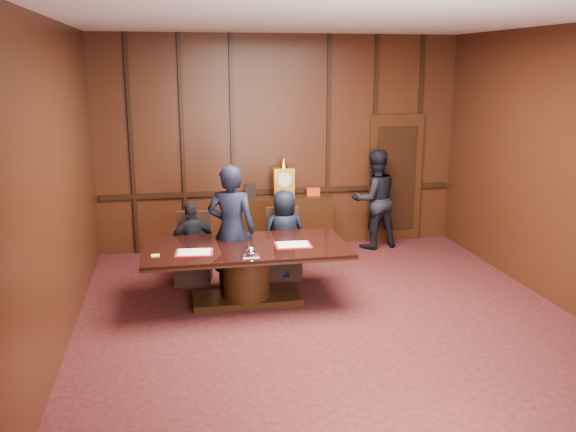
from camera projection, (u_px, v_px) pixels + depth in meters
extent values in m
plane|color=black|center=(334.00, 329.00, 7.15)|extent=(7.00, 7.00, 0.00)
plane|color=silver|center=(340.00, 16.00, 6.30)|extent=(7.00, 7.00, 0.00)
cube|color=black|center=(281.00, 143.00, 10.06)|extent=(6.00, 0.04, 3.50)
cube|color=black|center=(503.00, 298.00, 3.39)|extent=(6.00, 0.04, 3.50)
cube|color=black|center=(51.00, 193.00, 6.18)|extent=(0.04, 7.00, 3.50)
cube|color=black|center=(281.00, 191.00, 10.23)|extent=(5.90, 0.05, 0.08)
cube|color=black|center=(395.00, 178.00, 10.55)|extent=(0.95, 0.06, 2.20)
sphere|color=gold|center=(376.00, 183.00, 10.42)|extent=(0.08, 0.08, 0.08)
cube|color=black|center=(284.00, 223.00, 10.15)|extent=(1.60, 0.45, 0.90)
cube|color=black|center=(242.00, 249.00, 10.12)|extent=(0.12, 0.40, 0.06)
cube|color=black|center=(324.00, 245.00, 10.37)|extent=(0.12, 0.40, 0.06)
cube|color=gold|center=(284.00, 182.00, 9.98)|extent=(0.34, 0.18, 0.48)
cylinder|color=white|center=(285.00, 180.00, 9.87)|extent=(0.22, 0.03, 0.22)
cone|color=gold|center=(284.00, 163.00, 9.90)|extent=(0.14, 0.14, 0.16)
cube|color=black|center=(250.00, 191.00, 9.93)|extent=(0.18, 0.04, 0.22)
cube|color=red|center=(313.00, 192.00, 10.13)|extent=(0.22, 0.12, 0.12)
cube|color=black|center=(247.00, 298.00, 7.97)|extent=(1.40, 0.60, 0.08)
cylinder|color=black|center=(246.00, 273.00, 7.88)|extent=(0.60, 0.60, 0.62)
cube|color=black|center=(246.00, 249.00, 7.80)|extent=(2.62, 1.32, 0.02)
cube|color=black|center=(246.00, 248.00, 7.80)|extent=(2.60, 1.30, 0.06)
cube|color=#A40F1E|center=(194.00, 253.00, 7.48)|extent=(0.49, 0.37, 0.01)
cube|color=white|center=(194.00, 252.00, 7.48)|extent=(0.43, 0.32, 0.01)
cube|color=#A40F1E|center=(293.00, 245.00, 7.80)|extent=(0.47, 0.35, 0.01)
cube|color=white|center=(293.00, 244.00, 7.80)|extent=(0.41, 0.30, 0.01)
cube|color=white|center=(250.00, 256.00, 7.36)|extent=(0.20, 0.14, 0.01)
ellipsoid|color=white|center=(250.00, 251.00, 7.35)|extent=(0.13, 0.13, 0.10)
cube|color=#FDFC7C|center=(155.00, 255.00, 7.37)|extent=(0.11, 0.08, 0.01)
cube|color=black|center=(194.00, 267.00, 8.61)|extent=(0.56, 0.56, 0.46)
cube|color=black|center=(194.00, 230.00, 8.70)|extent=(0.48, 0.15, 0.55)
cylinder|color=black|center=(180.00, 280.00, 8.41)|extent=(0.04, 0.04, 0.23)
cylinder|color=black|center=(207.00, 269.00, 8.87)|extent=(0.04, 0.04, 0.23)
cube|color=black|center=(284.00, 262.00, 8.85)|extent=(0.51, 0.51, 0.46)
cube|color=black|center=(282.00, 225.00, 8.93)|extent=(0.48, 0.09, 0.55)
cylinder|color=black|center=(273.00, 274.00, 8.65)|extent=(0.04, 0.04, 0.23)
cylinder|color=black|center=(295.00, 264.00, 9.10)|extent=(0.04, 0.04, 0.23)
imported|color=black|center=(193.00, 244.00, 8.48)|extent=(0.73, 0.43, 1.17)
imported|color=black|center=(284.00, 235.00, 8.70)|extent=(0.67, 0.46, 1.30)
imported|color=black|center=(232.00, 230.00, 8.05)|extent=(0.74, 0.60, 1.76)
imported|color=black|center=(374.00, 199.00, 10.17)|extent=(0.90, 0.76, 1.66)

